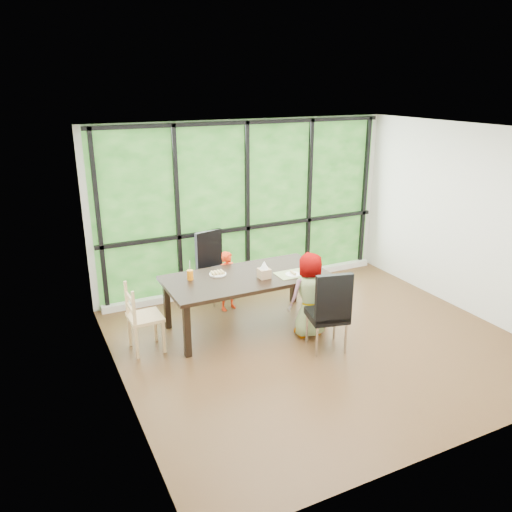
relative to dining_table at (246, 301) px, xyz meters
name	(u,v)px	position (x,y,z in m)	size (l,w,h in m)	color
ground	(318,343)	(0.65, -0.85, -0.38)	(5.00, 5.00, 0.00)	black
back_wall	(246,206)	(0.65, 1.40, 0.98)	(5.00, 5.00, 0.00)	silver
foliage_backdrop	(246,206)	(0.65, 1.38, 0.98)	(4.80, 0.02, 2.65)	#184614
window_mullions	(247,207)	(0.65, 1.34, 0.98)	(4.80, 0.06, 2.65)	black
window_sill	(249,283)	(0.65, 1.30, -0.33)	(4.80, 0.12, 0.10)	silver
dining_table	(246,301)	(0.00, 0.00, 0.00)	(2.20, 1.06, 0.75)	black
chair_window_leather	(216,267)	(-0.04, 1.00, 0.17)	(0.46, 0.46, 1.08)	black
chair_interior_leather	(327,309)	(0.65, -1.00, 0.17)	(0.46, 0.46, 1.08)	black
chair_end_beech	(145,317)	(-1.41, -0.04, 0.08)	(0.42, 0.40, 0.90)	tan
child_toddler	(228,281)	(0.00, 0.64, 0.08)	(0.33, 0.22, 0.90)	#F9350F
child_older	(310,295)	(0.65, -0.59, 0.20)	(0.56, 0.37, 1.15)	gray
placemat	(292,274)	(0.59, -0.22, 0.38)	(0.43, 0.31, 0.01)	tan
plate_far	(218,274)	(-0.33, 0.21, 0.38)	(0.23, 0.23, 0.01)	white
plate_near	(293,274)	(0.59, -0.24, 0.38)	(0.21, 0.21, 0.01)	white
orange_cup	(190,275)	(-0.72, 0.20, 0.44)	(0.08, 0.08, 0.13)	orange
green_cup	(314,268)	(0.90, -0.27, 0.44)	(0.08, 0.08, 0.12)	#45DC22
tissue_box	(264,273)	(0.19, -0.17, 0.44)	(0.15, 0.15, 0.13)	tan
crepe_rolls_far	(218,272)	(-0.33, 0.21, 0.41)	(0.20, 0.12, 0.04)	tan
crepe_rolls_near	(293,273)	(0.59, -0.24, 0.41)	(0.05, 0.12, 0.04)	tan
straw_white	(190,267)	(-0.72, 0.20, 0.55)	(0.01, 0.01, 0.20)	white
straw_pink	(314,261)	(0.90, -0.27, 0.54)	(0.01, 0.01, 0.20)	pink
tissue	(264,265)	(0.19, -0.17, 0.56)	(0.12, 0.12, 0.11)	white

